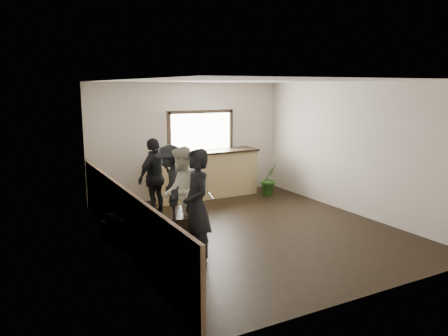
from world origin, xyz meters
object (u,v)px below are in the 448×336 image
person_b (182,192)px  person_d (155,177)px  cup_a (185,206)px  potted_plant (269,179)px  person_a (197,206)px  bar_counter (205,171)px  cup_b (199,211)px  person_c (171,185)px  sofa (150,234)px  coffee_table (189,222)px

person_b → person_d: 1.47m
cup_a → potted_plant: (2.97, 1.53, -0.05)m
potted_plant → person_a: 4.55m
bar_counter → person_a: 4.04m
cup_b → person_d: size_ratio=0.06×
cup_a → person_c: person_c is taller
cup_a → cup_b: 0.40m
potted_plant → bar_counter: bearing=159.4°
sofa → person_b: size_ratio=1.19×
coffee_table → person_a: bearing=-108.6°
person_d → person_b: bearing=59.1°
sofa → potted_plant: 4.50m
bar_counter → person_d: (-1.62, -0.92, 0.18)m
coffee_table → person_d: person_d is taller
coffee_table → person_d: 1.53m
bar_counter → cup_a: bearing=-124.8°
person_d → cup_a: bearing=67.4°
potted_plant → person_a: person_a is taller
cup_a → person_a: size_ratio=0.07×
bar_counter → coffee_table: 2.77m
cup_a → cup_b: bearing=-72.3°
sofa → cup_a: 1.18m
person_a → cup_a: bearing=170.0°
cup_a → sofa: bearing=-142.5°
coffee_table → cup_b: size_ratio=9.15×
cup_a → person_b: 0.50m
coffee_table → potted_plant: 3.45m
cup_b → person_b: person_b is taller
bar_counter → person_c: bearing=-133.2°
sofa → cup_a: bearing=-70.3°
coffee_table → cup_a: bearing=90.6°
bar_counter → coffee_table: bar_counter is taller
person_c → coffee_table: bearing=25.4°
cup_a → person_b: (-0.18, -0.29, 0.36)m
cup_b → person_a: bearing=-116.6°
coffee_table → person_c: bearing=98.3°
person_b → sofa: bearing=-38.1°
sofa → cup_b: 1.11m
person_a → person_c: bearing=176.3°
cup_b → person_c: person_c is taller
cup_a → potted_plant: size_ratio=0.14×
sofa → person_d: bearing=-39.8°
cup_b → person_b: (-0.30, 0.09, 0.36)m
person_d → cup_b: bearing=70.0°
cup_a → potted_plant: 3.35m
coffee_table → potted_plant: (2.97, 1.75, 0.20)m
bar_counter → person_c: bar_counter is taller
sofa → potted_plant: size_ratio=2.39×
bar_counter → potted_plant: bearing=-20.6°
cup_b → cup_a: bearing=107.7°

